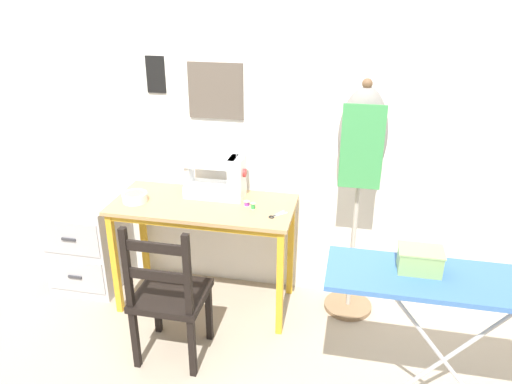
# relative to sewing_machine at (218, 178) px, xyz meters

# --- Properties ---
(ground_plane) EXTENTS (14.00, 14.00, 0.00)m
(ground_plane) POSITION_rel_sewing_machine_xyz_m (-0.07, -0.39, -0.89)
(ground_plane) COLOR tan
(wall_back) EXTENTS (10.00, 0.07, 2.55)m
(wall_back) POSITION_rel_sewing_machine_xyz_m (-0.07, 0.20, 0.39)
(wall_back) COLOR silver
(wall_back) RESTS_ON ground_plane
(sewing_table) EXTENTS (1.17, 0.53, 0.76)m
(sewing_table) POSITION_rel_sewing_machine_xyz_m (-0.07, -0.14, -0.23)
(sewing_table) COLOR tan
(sewing_table) RESTS_ON ground_plane
(sewing_machine) EXTENTS (0.40, 0.19, 0.30)m
(sewing_machine) POSITION_rel_sewing_machine_xyz_m (0.00, 0.00, 0.00)
(sewing_machine) COLOR white
(sewing_machine) RESTS_ON sewing_table
(fabric_bowl) EXTENTS (0.16, 0.16, 0.06)m
(fabric_bowl) POSITION_rel_sewing_machine_xyz_m (-0.50, -0.19, -0.10)
(fabric_bowl) COLOR silver
(fabric_bowl) RESTS_ON sewing_table
(scissors) EXTENTS (0.11, 0.12, 0.01)m
(scissors) POSITION_rel_sewing_machine_xyz_m (0.42, -0.22, -0.13)
(scissors) COLOR silver
(scissors) RESTS_ON sewing_table
(thread_spool_near_machine) EXTENTS (0.04, 0.04, 0.03)m
(thread_spool_near_machine) POSITION_rel_sewing_machine_xyz_m (0.22, -0.11, -0.11)
(thread_spool_near_machine) COLOR purple
(thread_spool_near_machine) RESTS_ON sewing_table
(thread_spool_mid_table) EXTENTS (0.03, 0.03, 0.04)m
(thread_spool_mid_table) POSITION_rel_sewing_machine_xyz_m (0.27, -0.15, -0.11)
(thread_spool_mid_table) COLOR green
(thread_spool_mid_table) RESTS_ON sewing_table
(wooden_chair) EXTENTS (0.40, 0.38, 0.91)m
(wooden_chair) POSITION_rel_sewing_machine_xyz_m (-0.11, -0.69, -0.47)
(wooden_chair) COLOR black
(wooden_chair) RESTS_ON ground_plane
(filing_cabinet) EXTENTS (0.46, 0.48, 0.67)m
(filing_cabinet) POSITION_rel_sewing_machine_xyz_m (-0.96, -0.06, -0.55)
(filing_cabinet) COLOR #B7B7BC
(filing_cabinet) RESTS_ON ground_plane
(dress_form) EXTENTS (0.32, 0.32, 1.56)m
(dress_form) POSITION_rel_sewing_machine_xyz_m (0.90, 0.00, 0.23)
(dress_form) COLOR #846647
(dress_form) RESTS_ON ground_plane
(ironing_board) EXTENTS (1.15, 0.36, 0.88)m
(ironing_board) POSITION_rel_sewing_machine_xyz_m (1.35, -0.91, -0.06)
(ironing_board) COLOR #3D6BAD
(ironing_board) RESTS_ON ground_plane
(storage_box) EXTENTS (0.20, 0.14, 0.11)m
(storage_box) POSITION_rel_sewing_machine_xyz_m (1.18, -0.87, 0.05)
(storage_box) COLOR #8EB266
(storage_box) RESTS_ON ironing_board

